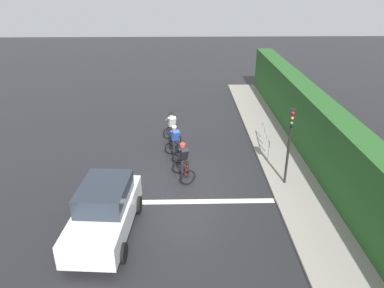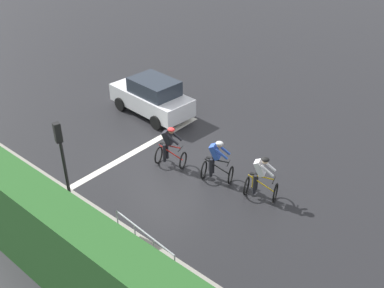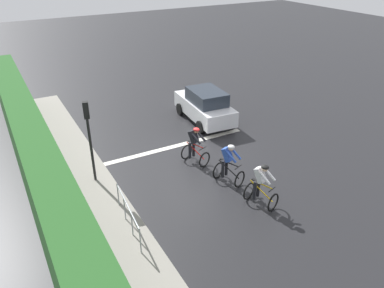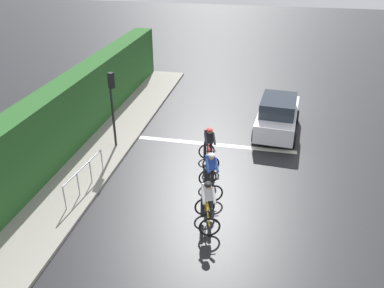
# 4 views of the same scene
# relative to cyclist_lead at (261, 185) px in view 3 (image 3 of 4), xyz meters

# --- Properties ---
(ground_plane) EXTENTS (80.00, 80.00, 0.00)m
(ground_plane) POSITION_rel_cyclist_lead_xyz_m (0.54, -4.06, -0.80)
(ground_plane) COLOR black
(sidewalk_kerb) EXTENTS (2.80, 25.26, 0.12)m
(sidewalk_kerb) POSITION_rel_cyclist_lead_xyz_m (5.48, -2.06, -0.74)
(sidewalk_kerb) COLOR gray
(sidewalk_kerb) RESTS_ON ground
(stone_wall_low) EXTENTS (0.44, 25.26, 0.44)m
(stone_wall_low) POSITION_rel_cyclist_lead_xyz_m (6.38, -2.06, -0.58)
(stone_wall_low) COLOR tan
(stone_wall_low) RESTS_ON ground
(hedge_wall) EXTENTS (1.10, 25.26, 2.90)m
(hedge_wall) POSITION_rel_cyclist_lead_xyz_m (6.68, -2.06, 0.65)
(hedge_wall) COLOR #265623
(hedge_wall) RESTS_ON ground
(road_marking_stop_line) EXTENTS (7.00, 0.30, 0.01)m
(road_marking_stop_line) POSITION_rel_cyclist_lead_xyz_m (0.54, -5.42, -0.79)
(road_marking_stop_line) COLOR silver
(road_marking_stop_line) RESTS_ON ground
(cyclist_lead) EXTENTS (0.99, 1.24, 1.66)m
(cyclist_lead) POSITION_rel_cyclist_lead_xyz_m (0.00, 0.00, 0.00)
(cyclist_lead) COLOR black
(cyclist_lead) RESTS_ON ground
(cyclist_second) EXTENTS (1.02, 1.25, 1.66)m
(cyclist_second) POSITION_rel_cyclist_lead_xyz_m (0.18, -1.76, 0.00)
(cyclist_second) COLOR black
(cyclist_second) RESTS_ON ground
(cyclist_mid) EXTENTS (1.00, 1.24, 1.66)m
(cyclist_mid) POSITION_rel_cyclist_lead_xyz_m (0.57, -3.70, 0.00)
(cyclist_mid) COLOR black
(cyclist_mid) RESTS_ON ground
(car_white) EXTENTS (2.12, 4.22, 1.76)m
(car_white) POSITION_rel_cyclist_lead_xyz_m (-2.03, -7.21, 0.08)
(car_white) COLOR silver
(car_white) RESTS_ON ground
(traffic_light_near_crossing) EXTENTS (0.25, 0.31, 3.34)m
(traffic_light_near_crossing) POSITION_rel_cyclist_lead_xyz_m (4.71, -4.33, 1.43)
(traffic_light_near_crossing) COLOR black
(traffic_light_near_crossing) RESTS_ON ground
(pedestrian_railing_kerbside) EXTENTS (0.27, 2.60, 1.03)m
(pedestrian_railing_kerbside) POSITION_rel_cyclist_lead_xyz_m (4.58, -0.96, -0.05)
(pedestrian_railing_kerbside) COLOR #999EA3
(pedestrian_railing_kerbside) RESTS_ON ground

